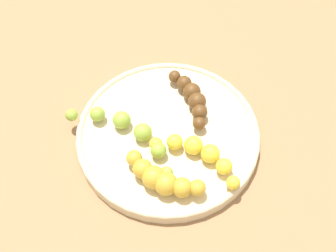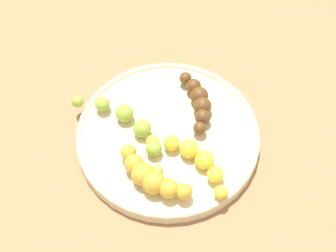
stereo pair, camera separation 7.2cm
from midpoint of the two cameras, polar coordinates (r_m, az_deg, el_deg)
The scene contains 6 objects.
ground_plane at distance 0.75m, azimuth -2.74°, elevation -1.82°, with size 2.40×2.40×0.00m, color #936D47.
fruit_bowl at distance 0.74m, azimuth -2.77°, elevation -1.32°, with size 0.30×0.30×0.02m.
banana_green at distance 0.73m, azimuth -7.81°, elevation -0.81°, with size 0.18×0.13×0.03m.
banana_spotted at distance 0.68m, azimuth -3.85°, elevation -6.75°, with size 0.12×0.07×0.04m.
banana_yellow at distance 0.70m, azimuth 0.99°, elevation -3.62°, with size 0.14×0.09×0.03m.
banana_overripe at distance 0.76m, azimuth 0.31°, elevation 3.39°, with size 0.07×0.12×0.03m.
Camera 1 is at (-0.01, 0.40, 0.64)m, focal length 49.13 mm.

